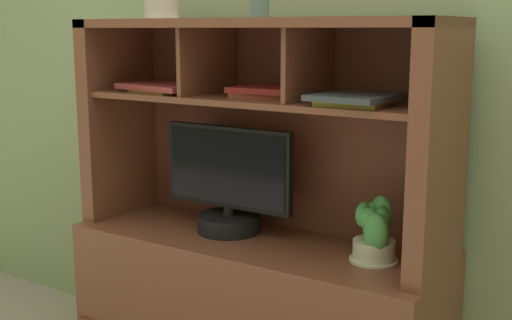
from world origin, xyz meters
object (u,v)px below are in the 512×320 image
tv_monitor (228,189)px  potted_orchid (374,233)px  magazine_stack_centre (165,87)px  magazine_stack_right (354,99)px  media_console (257,282)px  magazine_stack_left (264,92)px

tv_monitor → potted_orchid: bearing=-0.8°
tv_monitor → magazine_stack_centre: magazine_stack_centre is taller
magazine_stack_right → magazine_stack_centre: bearing=177.5°
media_console → tv_monitor: 0.34m
potted_orchid → magazine_stack_right: 0.42m
media_console → potted_orchid: 0.51m
media_console → tv_monitor: bearing=-180.0°
tv_monitor → magazine_stack_left: 0.38m
tv_monitor → media_console: bearing=0.0°
magazine_stack_left → magazine_stack_centre: 0.40m
potted_orchid → magazine_stack_right: size_ratio=0.81×
magazine_stack_centre → magazine_stack_right: bearing=-2.5°
media_console → potted_orchid: size_ratio=6.45×
magazine_stack_centre → media_console: bearing=5.0°
potted_orchid → magazine_stack_left: magazine_stack_left is taller
magazine_stack_left → magazine_stack_centre: bearing=-174.4°
media_console → magazine_stack_centre: 0.77m
magazine_stack_left → magazine_stack_right: bearing=-11.4°
tv_monitor → potted_orchid: tv_monitor is taller
magazine_stack_left → potted_orchid: bearing=-2.0°
magazine_stack_centre → magazine_stack_right: magazine_stack_right is taller
media_console → potted_orchid: bearing=-1.1°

